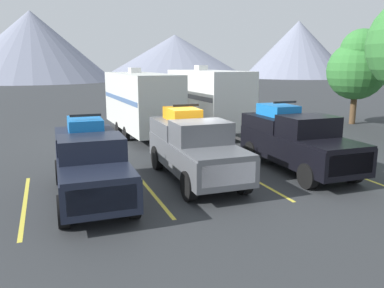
{
  "coord_description": "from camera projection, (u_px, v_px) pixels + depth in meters",
  "views": [
    {
      "loc": [
        -4.88,
        -12.96,
        4.13
      ],
      "look_at": [
        0.0,
        0.04,
        1.2
      ],
      "focal_mm": 36.17,
      "sensor_mm": 36.0,
      "label": 1
    }
  ],
  "objects": [
    {
      "name": "camper_trailer_a",
      "position": [
        141.0,
        101.0,
        21.81
      ],
      "size": [
        2.82,
        9.12,
        3.85
      ],
      "color": "silver",
      "rests_on": "ground"
    },
    {
      "name": "pickup_truck_b",
      "position": [
        194.0,
        146.0,
        13.82
      ],
      "size": [
        2.19,
        5.6,
        2.62
      ],
      "color": "#595B60",
      "rests_on": "ground"
    },
    {
      "name": "lot_stripe_b",
      "position": [
        149.0,
        189.0,
        12.87
      ],
      "size": [
        0.12,
        5.5,
        0.01
      ],
      "primitive_type": "cube",
      "color": "gold",
      "rests_on": "ground"
    },
    {
      "name": "pickup_truck_c",
      "position": [
        295.0,
        139.0,
        14.99
      ],
      "size": [
        2.23,
        5.73,
        2.62
      ],
      "color": "black",
      "rests_on": "ground"
    },
    {
      "name": "camper_trailer_b",
      "position": [
        208.0,
        98.0,
        22.75
      ],
      "size": [
        2.91,
        8.02,
        3.98
      ],
      "color": "white",
      "rests_on": "ground"
    },
    {
      "name": "tree_b",
      "position": [
        358.0,
        66.0,
        25.79
      ],
      "size": [
        3.88,
        3.88,
        6.32
      ],
      "color": "brown",
      "rests_on": "ground"
    },
    {
      "name": "lot_stripe_d",
      "position": [
        334.0,
        168.0,
        15.5
      ],
      "size": [
        0.12,
        5.5,
        0.01
      ],
      "primitive_type": "cube",
      "color": "gold",
      "rests_on": "ground"
    },
    {
      "name": "pickup_truck_a",
      "position": [
        90.0,
        161.0,
        11.93
      ],
      "size": [
        2.15,
        5.63,
        2.51
      ],
      "color": "black",
      "rests_on": "ground"
    },
    {
      "name": "lot_stripe_a",
      "position": [
        25.0,
        203.0,
        11.56
      ],
      "size": [
        0.12,
        5.5,
        0.01
      ],
      "primitive_type": "cube",
      "color": "gold",
      "rests_on": "ground"
    },
    {
      "name": "lot_stripe_c",
      "position": [
        250.0,
        177.0,
        14.18
      ],
      "size": [
        0.12,
        5.5,
        0.01
      ],
      "primitive_type": "cube",
      "color": "gold",
      "rests_on": "ground"
    },
    {
      "name": "mountain_ridge",
      "position": [
        104.0,
        51.0,
        92.19
      ],
      "size": [
        136.24,
        40.32,
        15.36
      ],
      "color": "gray",
      "rests_on": "ground"
    },
    {
      "name": "ground_plane",
      "position": [
        192.0,
        176.0,
        14.41
      ],
      "size": [
        240.0,
        240.0,
        0.0
      ],
      "primitive_type": "plane",
      "color": "#2D3033"
    }
  ]
}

